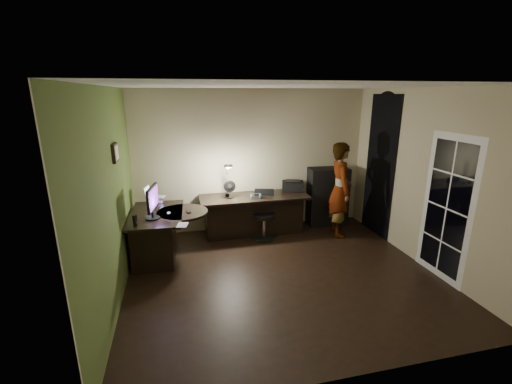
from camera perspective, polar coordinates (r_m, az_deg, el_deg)
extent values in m
cube|color=black|center=(5.29, 4.32, -13.56)|extent=(4.50, 4.00, 0.01)
cube|color=silver|center=(4.60, 5.06, 17.25)|extent=(4.50, 4.00, 0.01)
cube|color=#BBB08A|center=(6.65, -0.63, 5.21)|extent=(4.50, 0.01, 2.70)
cube|color=#BBB08A|center=(3.04, 16.41, -9.13)|extent=(4.50, 0.01, 2.70)
cube|color=#BBB08A|center=(4.62, -23.03, -1.02)|extent=(0.01, 4.00, 2.70)
cube|color=#BBB08A|center=(5.85, 26.20, 2.01)|extent=(0.01, 4.00, 2.70)
cube|color=#4B6129|center=(4.62, -22.85, -1.01)|extent=(0.00, 4.00, 2.70)
cube|color=black|center=(6.75, 19.99, 3.97)|extent=(0.01, 0.90, 2.60)
cube|color=white|center=(5.52, 29.20, -2.42)|extent=(0.02, 0.92, 2.10)
cube|color=black|center=(4.94, -22.45, 6.06)|extent=(0.04, 0.30, 0.25)
cube|color=black|center=(5.83, -16.01, -6.98)|extent=(0.88, 1.37, 0.77)
cube|color=black|center=(6.51, -0.27, -3.88)|extent=(2.04, 0.71, 0.76)
cube|color=black|center=(7.11, 11.81, -0.73)|extent=(0.81, 0.45, 1.18)
cube|color=silver|center=(6.22, -16.25, -1.22)|extent=(0.22, 0.19, 0.09)
cube|color=silver|center=(6.18, -16.35, 0.04)|extent=(0.35, 0.34, 0.20)
cube|color=black|center=(5.40, -16.97, -2.40)|extent=(0.21, 0.56, 0.36)
ellipsoid|color=silver|center=(5.58, -14.34, -3.40)|extent=(0.08, 0.10, 0.03)
cube|color=black|center=(5.62, -11.18, -3.19)|extent=(0.08, 0.13, 0.01)
cube|color=black|center=(5.25, -14.56, -4.79)|extent=(0.11, 0.12, 0.01)
cylinder|color=black|center=(5.21, -19.53, -4.48)|extent=(0.07, 0.07, 0.16)
cube|color=silver|center=(5.07, -12.18, -5.40)|extent=(0.19, 0.23, 0.01)
cube|color=black|center=(6.22, -4.44, 0.47)|extent=(0.22, 0.13, 0.33)
cube|color=#295E90|center=(6.23, -0.02, -0.60)|extent=(0.21, 0.09, 0.10)
cube|color=black|center=(6.78, 6.16, 1.11)|extent=(0.50, 0.44, 0.19)
cube|color=black|center=(6.27, -4.90, 2.25)|extent=(0.17, 0.31, 0.69)
cube|color=black|center=(6.34, 1.33, -3.85)|extent=(0.61, 0.61, 0.89)
imported|color=#D8A88C|center=(6.53, 13.83, 0.34)|extent=(0.52, 0.70, 1.77)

